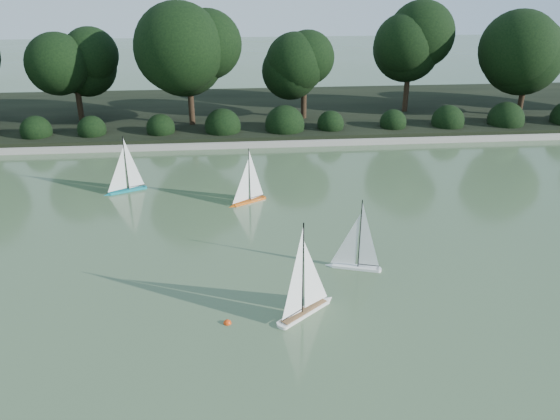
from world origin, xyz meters
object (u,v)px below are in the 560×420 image
object	(u,v)px
sailboat_white_a	(352,257)
sailboat_orange	(246,194)
sailboat_teal	(123,183)
race_buoy	(227,323)
sailboat_white_b	(308,297)

from	to	relation	value
sailboat_white_a	sailboat_orange	distance (m)	3.89
sailboat_teal	race_buoy	size ratio (longest dim) A/B	12.03
sailboat_white_a	sailboat_white_b	distance (m)	1.72
sailboat_white_b	race_buoy	size ratio (longest dim) A/B	13.96
sailboat_teal	sailboat_orange	bearing A→B (deg)	-17.96
sailboat_teal	race_buoy	distance (m)	6.56
sailboat_orange	race_buoy	bearing A→B (deg)	-95.50
sailboat_orange	sailboat_teal	distance (m)	3.29
sailboat_white_b	sailboat_teal	world-z (taller)	sailboat_white_b
sailboat_white_b	sailboat_orange	bearing A→B (deg)	100.51
sailboat_white_a	sailboat_teal	distance (m)	6.69
sailboat_white_a	race_buoy	bearing A→B (deg)	-146.29
sailboat_white_a	sailboat_orange	xyz separation A→B (m)	(-1.92, 3.38, -0.01)
race_buoy	sailboat_white_a	bearing A→B (deg)	33.71
sailboat_teal	sailboat_white_a	bearing A→B (deg)	-41.08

